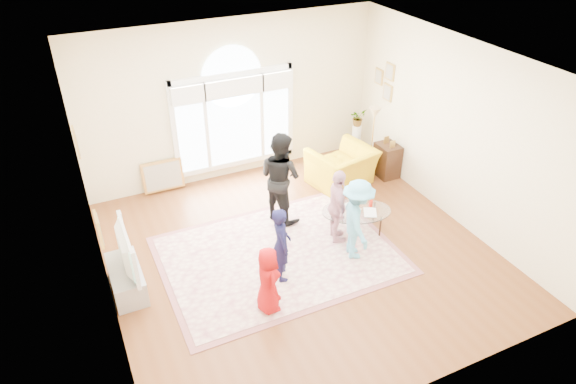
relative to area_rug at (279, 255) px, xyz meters
name	(u,v)px	position (x,y,z in m)	size (l,w,h in m)	color
ground	(299,253)	(0.35, -0.08, -0.01)	(6.00, 6.00, 0.00)	brown
room_shell	(236,105)	(0.35, 2.76, 1.56)	(6.00, 6.00, 6.00)	beige
area_rug	(279,255)	(0.00, 0.00, 0.00)	(3.60, 2.60, 0.02)	beige
rug_border	(279,255)	(0.00, 0.00, 0.00)	(3.80, 2.80, 0.01)	#915353
tv_console	(127,279)	(-2.40, 0.22, 0.20)	(0.45, 1.00, 0.42)	#9C9EA4
television	(121,251)	(-2.40, 0.22, 0.74)	(0.17, 1.14, 0.66)	black
coffee_table	(356,211)	(1.52, 0.07, 0.39)	(1.40, 1.13, 0.54)	silver
armchair	(342,167)	(2.10, 1.58, 0.37)	(1.18, 1.03, 0.77)	gold
side_cabinet	(387,160)	(3.13, 1.48, 0.34)	(0.40, 0.50, 0.70)	black
floor_lamp	(374,119)	(2.81, 1.62, 1.27)	(0.32, 0.32, 1.51)	black
plant_pedestal	(356,140)	(3.05, 2.56, 0.34)	(0.20, 0.20, 0.70)	white
potted_plant	(358,118)	(3.05, 2.56, 0.88)	(0.33, 0.29, 0.37)	#33722D
leaning_picture	(165,191)	(-1.22, 2.82, -0.01)	(0.80, 0.05, 0.62)	tan
child_red	(268,280)	(-0.63, -1.05, 0.54)	(0.52, 0.34, 1.06)	#A70D0F
child_navy	(281,244)	(-0.18, -0.50, 0.64)	(0.46, 0.30, 1.25)	#121237
child_black	(280,177)	(0.49, 1.00, 0.85)	(0.82, 0.64, 1.68)	black
child_pink	(337,207)	(1.07, -0.02, 0.68)	(0.78, 0.33, 1.33)	pink
child_blue	(357,220)	(1.14, -0.52, 0.71)	(0.90, 0.52, 1.40)	#59AECF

